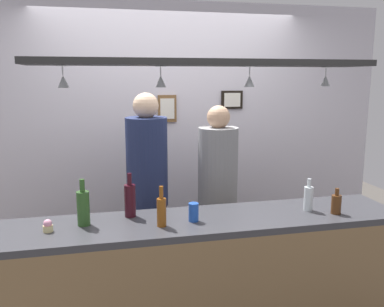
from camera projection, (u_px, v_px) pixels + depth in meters
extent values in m
cube|color=silver|center=(170.00, 138.00, 4.05)|extent=(4.40, 0.06, 2.60)
cube|color=#38383D|center=(207.00, 221.00, 2.72)|extent=(2.70, 0.55, 0.04)
cube|color=black|center=(206.00, 63.00, 2.58)|extent=(2.20, 0.36, 0.04)
cylinder|color=silver|center=(62.00, 66.00, 2.42)|extent=(0.06, 0.06, 0.00)
cylinder|color=silver|center=(63.00, 70.00, 2.42)|extent=(0.01, 0.01, 0.06)
cone|color=silver|center=(63.00, 82.00, 2.44)|extent=(0.07, 0.07, 0.08)
cylinder|color=silver|center=(161.00, 66.00, 2.55)|extent=(0.06, 0.06, 0.00)
cylinder|color=silver|center=(161.00, 71.00, 2.55)|extent=(0.01, 0.01, 0.06)
cone|color=silver|center=(161.00, 81.00, 2.57)|extent=(0.07, 0.07, 0.08)
cylinder|color=silver|center=(250.00, 67.00, 2.62)|extent=(0.06, 0.06, 0.00)
cylinder|color=silver|center=(250.00, 71.00, 2.62)|extent=(0.01, 0.01, 0.06)
cone|color=silver|center=(249.00, 81.00, 2.64)|extent=(0.07, 0.07, 0.08)
cylinder|color=silver|center=(326.00, 67.00, 2.83)|extent=(0.06, 0.06, 0.00)
cylinder|color=silver|center=(326.00, 71.00, 2.84)|extent=(0.01, 0.01, 0.06)
cone|color=silver|center=(325.00, 81.00, 2.85)|extent=(0.07, 0.07, 0.08)
cube|color=#2D334C|center=(149.00, 252.00, 3.49)|extent=(0.17, 0.18, 0.84)
cylinder|color=navy|center=(147.00, 162.00, 3.34)|extent=(0.34, 0.34, 0.73)
sphere|color=beige|center=(146.00, 106.00, 3.25)|extent=(0.21, 0.21, 0.21)
cube|color=#2D334C|center=(217.00, 248.00, 3.62)|extent=(0.17, 0.18, 0.79)
cylinder|color=gray|center=(218.00, 167.00, 3.49)|extent=(0.34, 0.34, 0.69)
sphere|color=tan|center=(219.00, 117.00, 3.41)|extent=(0.20, 0.20, 0.20)
cylinder|color=#512D14|center=(336.00, 205.00, 2.80)|extent=(0.07, 0.07, 0.13)
cylinder|color=#512D14|center=(337.00, 192.00, 2.78)|extent=(0.03, 0.03, 0.05)
cylinder|color=silver|center=(308.00, 199.00, 2.86)|extent=(0.06, 0.06, 0.17)
cylinder|color=silver|center=(309.00, 183.00, 2.84)|extent=(0.03, 0.03, 0.06)
cylinder|color=brown|center=(162.00, 212.00, 2.56)|extent=(0.06, 0.06, 0.18)
cylinder|color=brown|center=(161.00, 192.00, 2.54)|extent=(0.03, 0.03, 0.08)
cylinder|color=#380F19|center=(130.00, 201.00, 2.73)|extent=(0.08, 0.08, 0.22)
cylinder|color=#380F19|center=(129.00, 179.00, 2.71)|extent=(0.03, 0.03, 0.08)
cylinder|color=#2D5623|center=(83.00, 208.00, 2.57)|extent=(0.08, 0.08, 0.22)
cylinder|color=#2D5623|center=(82.00, 185.00, 2.55)|extent=(0.03, 0.03, 0.08)
cylinder|color=#1E4CB2|center=(194.00, 212.00, 2.65)|extent=(0.07, 0.07, 0.12)
cylinder|color=beige|center=(48.00, 228.00, 2.48)|extent=(0.06, 0.06, 0.04)
sphere|color=pink|center=(48.00, 224.00, 2.47)|extent=(0.05, 0.05, 0.05)
cube|color=black|center=(232.00, 100.00, 4.07)|extent=(0.22, 0.02, 0.18)
cube|color=white|center=(232.00, 100.00, 4.06)|extent=(0.17, 0.01, 0.14)
cube|color=brown|center=(167.00, 109.00, 3.94)|extent=(0.18, 0.02, 0.26)
cube|color=white|center=(167.00, 109.00, 3.93)|extent=(0.14, 0.01, 0.20)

